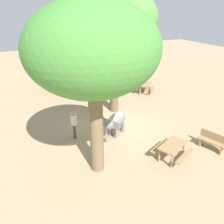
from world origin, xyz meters
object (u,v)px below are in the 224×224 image
at_px(elephant, 115,122).
at_px(picnic_table_far, 145,86).
at_px(shade_tree_secondary, 114,20).
at_px(market_stall_green, 88,71).
at_px(person_handler, 74,122).
at_px(wooden_bench, 213,141).
at_px(shade_tree_main, 94,51).
at_px(picnic_table_near, 172,148).
at_px(market_stall_teal, 60,75).

xyz_separation_m(elephant, picnic_table_far, (5.18, 5.04, -0.24)).
height_order(elephant, shade_tree_secondary, shade_tree_secondary).
bearing_deg(market_stall_green, person_handler, -113.59).
distance_m(person_handler, wooden_bench, 7.20).
distance_m(person_handler, shade_tree_secondary, 6.38).
bearing_deg(shade_tree_main, picnic_table_near, -13.24).
height_order(shade_tree_secondary, market_stall_green, shade_tree_secondary).
distance_m(picnic_table_near, market_stall_green, 12.40).
height_order(elephant, person_handler, person_handler).
distance_m(shade_tree_main, picnic_table_far, 11.11).
bearing_deg(elephant, wooden_bench, 106.88).
bearing_deg(person_handler, picnic_table_near, -31.18).
distance_m(shade_tree_secondary, market_stall_green, 7.97).
bearing_deg(wooden_bench, shade_tree_secondary, 3.30).
bearing_deg(shade_tree_secondary, picnic_table_far, 28.55).
distance_m(elephant, picnic_table_near, 3.40).
height_order(picnic_table_near, market_stall_green, market_stall_green).
bearing_deg(elephant, picnic_table_far, -168.91).
relative_size(wooden_bench, market_stall_teal, 0.58).
bearing_deg(market_stall_teal, picnic_table_near, -78.72).
distance_m(person_handler, shade_tree_main, 5.09).
bearing_deg(person_handler, picnic_table_far, 44.99).
xyz_separation_m(shade_tree_secondary, picnic_table_near, (0.22, -5.96, -5.25)).
height_order(elephant, wooden_bench, elephant).
bearing_deg(person_handler, market_stall_green, 80.58).
height_order(person_handler, shade_tree_main, shade_tree_main).
bearing_deg(picnic_table_near, elephant, -87.37).
bearing_deg(picnic_table_far, market_stall_teal, 96.36).
relative_size(shade_tree_secondary, picnic_table_near, 3.91).
distance_m(shade_tree_secondary, market_stall_teal, 8.27).
relative_size(person_handler, picnic_table_near, 0.82).
bearing_deg(person_handler, market_stall_teal, 96.36).
bearing_deg(market_stall_green, picnic_table_near, -90.61).
bearing_deg(market_stall_green, wooden_bench, -80.04).
relative_size(shade_tree_secondary, picnic_table_far, 3.67).
bearing_deg(picnic_table_near, picnic_table_far, -138.68).
bearing_deg(elephant, shade_tree_secondary, -147.21).
bearing_deg(person_handler, elephant, -3.68).
bearing_deg(market_stall_teal, shade_tree_main, -94.79).
bearing_deg(elephant, market_stall_green, -133.22).
xyz_separation_m(market_stall_teal, market_stall_green, (2.60, 0.00, 0.00)).
bearing_deg(market_stall_green, shade_tree_secondary, -93.16).
xyz_separation_m(person_handler, wooden_bench, (6.01, -3.94, -0.48)).
height_order(elephant, market_stall_teal, market_stall_teal).
height_order(wooden_bench, market_stall_green, market_stall_green).
bearing_deg(wooden_bench, shade_tree_main, 60.50).
bearing_deg(wooden_bench, market_stall_green, -9.27).
relative_size(person_handler, shade_tree_main, 0.23).
bearing_deg(shade_tree_secondary, wooden_bench, -67.46).
xyz_separation_m(picnic_table_far, market_stall_teal, (-6.12, 4.32, 0.55)).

